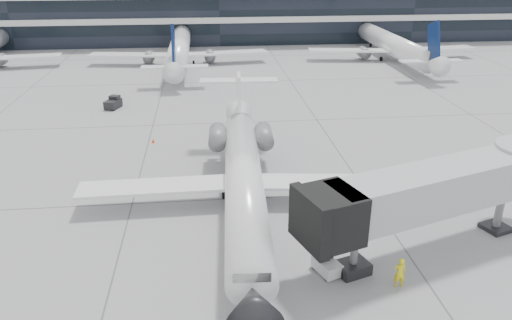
{
  "coord_description": "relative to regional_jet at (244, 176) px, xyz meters",
  "views": [
    {
      "loc": [
        -3.55,
        -37.54,
        19.6
      ],
      "look_at": [
        0.57,
        2.1,
        2.6
      ],
      "focal_mm": 35.0,
      "sensor_mm": 36.0,
      "label": 1
    }
  ],
  "objects": [
    {
      "name": "bg_jet_center",
      "position": [
        -7.23,
        56.1,
        -2.64
      ],
      "size": [
        32.0,
        40.0,
        9.6
      ],
      "primitive_type": null,
      "color": "white",
      "rests_on": "ground"
    },
    {
      "name": "ground",
      "position": [
        0.77,
        1.1,
        -2.64
      ],
      "size": [
        220.0,
        220.0,
        0.0
      ],
      "primitive_type": "plane",
      "color": "gray",
      "rests_on": "ground"
    },
    {
      "name": "ramp_worker",
      "position": [
        8.77,
        -11.79,
        -1.61
      ],
      "size": [
        0.76,
        0.51,
        2.07
      ],
      "primitive_type": "imported",
      "rotation": [
        0.0,
        0.0,
        3.12
      ],
      "color": "yellow",
      "rests_on": "ground"
    },
    {
      "name": "bg_jet_right",
      "position": [
        32.77,
        56.1,
        -2.64
      ],
      "size": [
        32.0,
        40.0,
        9.6
      ],
      "primitive_type": null,
      "color": "white",
      "rests_on": "ground"
    },
    {
      "name": "jet_bridge",
      "position": [
        13.29,
        -7.73,
        2.13
      ],
      "size": [
        19.93,
        9.83,
        6.55
      ],
      "rotation": [
        0.0,
        0.0,
        0.33
      ],
      "color": "silver",
      "rests_on": "ground"
    },
    {
      "name": "traffic_cone",
      "position": [
        -8.69,
        15.2,
        -2.41
      ],
      "size": [
        0.42,
        0.42,
        0.49
      ],
      "rotation": [
        0.0,
        0.0,
        0.31
      ],
      "color": "#FD3F0D",
      "rests_on": "ground"
    },
    {
      "name": "regional_jet",
      "position": [
        0.0,
        0.0,
        0.0
      ],
      "size": [
        26.82,
        33.46,
        7.73
      ],
      "rotation": [
        0.0,
        0.0,
        -0.05
      ],
      "color": "white",
      "rests_on": "ground"
    },
    {
      "name": "terminal",
      "position": [
        0.77,
        83.1,
        2.36
      ],
      "size": [
        170.0,
        22.0,
        10.0
      ],
      "primitive_type": "cube",
      "color": "black",
      "rests_on": "ground"
    },
    {
      "name": "baggage_tug",
      "position": [
        4.6,
        -9.84,
        -2.06
      ],
      "size": [
        1.84,
        2.31,
        1.28
      ],
      "rotation": [
        0.0,
        0.0,
        0.38
      ],
      "color": "silver",
      "rests_on": "ground"
    },
    {
      "name": "far_tug",
      "position": [
        -14.98,
        28.72,
        -1.93
      ],
      "size": [
        2.22,
        2.83,
        1.58
      ],
      "rotation": [
        0.0,
        0.0,
        -0.35
      ],
      "color": "black",
      "rests_on": "ground"
    }
  ]
}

